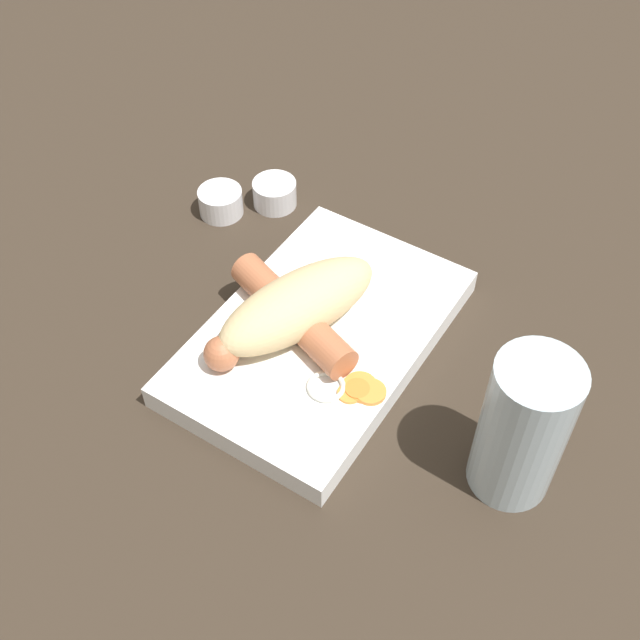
% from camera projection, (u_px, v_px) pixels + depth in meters
% --- Properties ---
extents(ground_plane, '(3.00, 3.00, 0.00)m').
position_uv_depth(ground_plane, '(320.00, 345.00, 0.74)').
color(ground_plane, '#33281E').
extents(food_tray, '(0.28, 0.18, 0.02)m').
position_uv_depth(food_tray, '(320.00, 336.00, 0.73)').
color(food_tray, white).
rests_on(food_tray, ground_plane).
extents(bread_roll, '(0.17, 0.11, 0.05)m').
position_uv_depth(bread_roll, '(298.00, 305.00, 0.70)').
color(bread_roll, '#DBBC84').
rests_on(bread_roll, food_tray).
extents(sausage, '(0.17, 0.15, 0.03)m').
position_uv_depth(sausage, '(292.00, 314.00, 0.71)').
color(sausage, '#B26642').
rests_on(sausage, food_tray).
extents(pickled_veggies, '(0.05, 0.07, 0.00)m').
position_uv_depth(pickled_veggies, '(350.00, 389.00, 0.67)').
color(pickled_veggies, orange).
rests_on(pickled_veggies, food_tray).
extents(condiment_cup_near, '(0.05, 0.05, 0.03)m').
position_uv_depth(condiment_cup_near, '(275.00, 195.00, 0.86)').
color(condiment_cup_near, white).
rests_on(condiment_cup_near, ground_plane).
extents(condiment_cup_far, '(0.05, 0.05, 0.03)m').
position_uv_depth(condiment_cup_far, '(221.00, 203.00, 0.85)').
color(condiment_cup_far, white).
rests_on(condiment_cup_far, ground_plane).
extents(drink_glass, '(0.07, 0.07, 0.14)m').
position_uv_depth(drink_glass, '(523.00, 429.00, 0.60)').
color(drink_glass, silver).
rests_on(drink_glass, ground_plane).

